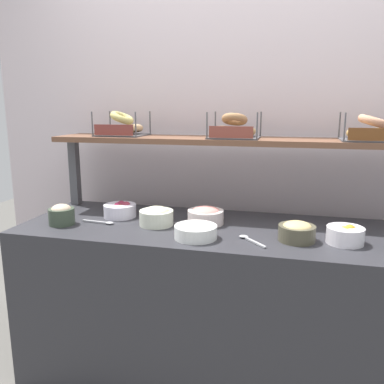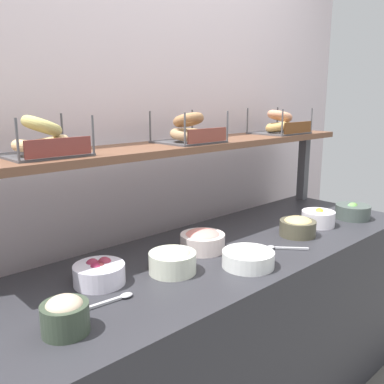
{
  "view_description": "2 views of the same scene",
  "coord_description": "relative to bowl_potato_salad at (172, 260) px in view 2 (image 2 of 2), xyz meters",
  "views": [
    {
      "loc": [
        0.31,
        -1.91,
        1.45
      ],
      "look_at": [
        -0.17,
        0.01,
        1.02
      ],
      "focal_mm": 37.26,
      "sensor_mm": 36.0,
      "label": 1
    },
    {
      "loc": [
        -1.3,
        -1.15,
        1.48
      ],
      "look_at": [
        -0.15,
        0.07,
        1.1
      ],
      "focal_mm": 39.63,
      "sensor_mm": 36.0,
      "label": 2
    }
  ],
  "objects": [
    {
      "name": "back_wall",
      "position": [
        0.35,
        0.59,
        0.3
      ],
      "size": [
        3.29,
        0.06,
        2.4
      ],
      "primitive_type": "cube",
      "color": "silver",
      "rests_on": "ground_plane"
    },
    {
      "name": "deli_counter",
      "position": [
        0.35,
        0.04,
        -0.47
      ],
      "size": [
        2.09,
        0.7,
        0.85
      ],
      "primitive_type": "cube",
      "color": "#2D2D33",
      "rests_on": "ground_plane"
    },
    {
      "name": "shelf_riser_right",
      "position": [
        1.34,
        0.31,
        0.15
      ],
      "size": [
        0.05,
        0.05,
        0.4
      ],
      "primitive_type": "cube",
      "color": "#4C4C51",
      "rests_on": "deli_counter"
    },
    {
      "name": "upper_shelf",
      "position": [
        0.35,
        0.31,
        0.37
      ],
      "size": [
        2.05,
        0.32,
        0.03
      ],
      "primitive_type": "cube",
      "color": "brown",
      "rests_on": "shelf_riser_left"
    },
    {
      "name": "bowl_potato_salad",
      "position": [
        0.0,
        0.0,
        0.0
      ],
      "size": [
        0.17,
        0.17,
        0.1
      ],
      "color": "silver",
      "rests_on": "deli_counter"
    },
    {
      "name": "bowl_hummus",
      "position": [
        0.7,
        -0.08,
        -0.0
      ],
      "size": [
        0.17,
        0.17,
        0.09
      ],
      "color": "brown",
      "rests_on": "deli_counter"
    },
    {
      "name": "bowl_veggie_mix",
      "position": [
        1.15,
        -0.12,
        -0.01
      ],
      "size": [
        0.18,
        0.18,
        0.09
      ],
      "color": "#47524C",
      "rests_on": "deli_counter"
    },
    {
      "name": "bowl_tuna_salad",
      "position": [
        -0.48,
        -0.11,
        0.01
      ],
      "size": [
        0.13,
        0.13,
        0.11
      ],
      "color": "#394736",
      "rests_on": "deli_counter"
    },
    {
      "name": "bowl_fruit_salad",
      "position": [
        0.91,
        -0.06,
        -0.01
      ],
      "size": [
        0.16,
        0.16,
        0.09
      ],
      "color": "white",
      "rests_on": "deli_counter"
    },
    {
      "name": "bowl_lox_spread",
      "position": [
        0.24,
        0.09,
        -0.0
      ],
      "size": [
        0.19,
        0.19,
        0.09
      ],
      "color": "white",
      "rests_on": "deli_counter"
    },
    {
      "name": "bowl_beet_salad",
      "position": [
        -0.25,
        0.1,
        -0.01
      ],
      "size": [
        0.18,
        0.18,
        0.08
      ],
      "color": "white",
      "rests_on": "deli_counter"
    },
    {
      "name": "bowl_cream_cheese",
      "position": [
        0.25,
        -0.16,
        -0.01
      ],
      "size": [
        0.2,
        0.2,
        0.08
      ],
      "color": "white",
      "rests_on": "deli_counter"
    },
    {
      "name": "serving_spoon_near_plate",
      "position": [
        -0.28,
        -0.05,
        -0.04
      ],
      "size": [
        0.18,
        0.04,
        0.01
      ],
      "color": "#B7B7BC",
      "rests_on": "deli_counter"
    },
    {
      "name": "serving_spoon_by_edge",
      "position": [
        0.49,
        -0.13,
        -0.04
      ],
      "size": [
        0.13,
        0.14,
        0.01
      ],
      "color": "#B7B7BC",
      "rests_on": "deli_counter"
    },
    {
      "name": "bagel_basket_plain",
      "position": [
        -0.32,
        0.32,
        0.43
      ],
      "size": [
        0.28,
        0.26,
        0.15
      ],
      "color": "#4C4C51",
      "rests_on": "upper_shelf"
    },
    {
      "name": "bagel_basket_everything",
      "position": [
        0.35,
        0.29,
        0.43
      ],
      "size": [
        0.27,
        0.24,
        0.14
      ],
      "color": "#4C4C51",
      "rests_on": "upper_shelf"
    },
    {
      "name": "bagel_basket_sesame",
      "position": [
        1.03,
        0.28,
        0.43
      ],
      "size": [
        0.29,
        0.24,
        0.14
      ],
      "color": "#4C4C51",
      "rests_on": "upper_shelf"
    }
  ]
}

